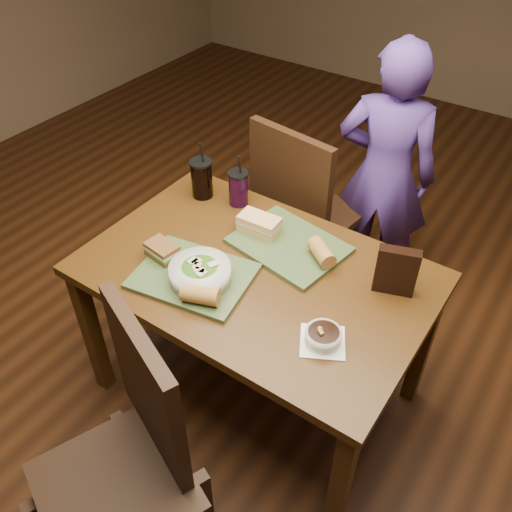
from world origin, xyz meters
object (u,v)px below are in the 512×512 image
at_px(chair_near, 132,449).
at_px(salad_bowl, 200,272).
at_px(diner, 384,175).
at_px(sandwich_far, 259,224).
at_px(chair_far, 300,209).
at_px(cup_berry, 238,188).
at_px(tray_far, 289,245).
at_px(chip_bag, 396,271).
at_px(soup_bowl, 323,337).
at_px(baguette_far, 322,252).
at_px(sandwich_near, 162,250).
at_px(tray_near, 193,276).
at_px(baguette_near, 200,295).
at_px(cup_cola, 202,178).
at_px(dining_table, 256,287).

xyz_separation_m(chair_near, salad_bowl, (-0.16, 0.57, 0.23)).
xyz_separation_m(diner, sandwich_far, (-0.20, -0.81, 0.12)).
height_order(chair_far, cup_berry, chair_far).
bearing_deg(tray_far, chip_bag, 0.34).
xyz_separation_m(soup_bowl, baguette_far, (-0.20, 0.34, 0.02)).
bearing_deg(sandwich_near, sandwich_far, 57.92).
bearing_deg(soup_bowl, tray_near, -179.89).
xyz_separation_m(sandwich_near, baguette_near, (0.27, -0.11, 0.00)).
height_order(chair_near, baguette_far, chair_near).
bearing_deg(chair_near, salad_bowl, 106.16).
relative_size(tray_far, chip_bag, 2.20).
height_order(sandwich_near, baguette_near, baguette_near).
height_order(chair_near, tray_far, chair_near).
distance_m(chair_far, cup_berry, 0.43).
relative_size(diner, cup_cola, 5.06).
height_order(soup_bowl, chip_bag, chip_bag).
xyz_separation_m(baguette_far, cup_berry, (-0.49, 0.14, 0.03)).
height_order(diner, chip_bag, diner).
xyz_separation_m(dining_table, chip_bag, (0.47, 0.19, 0.19)).
bearing_deg(cup_cola, cup_berry, 13.85).
relative_size(baguette_far, cup_cola, 0.48).
xyz_separation_m(soup_bowl, cup_berry, (-0.69, 0.48, 0.05)).
bearing_deg(dining_table, chair_near, -86.98).
height_order(soup_bowl, sandwich_near, sandwich_near).
xyz_separation_m(baguette_far, cup_cola, (-0.66, 0.10, 0.04)).
xyz_separation_m(chair_near, chair_far, (-0.22, 1.38, 0.00)).
xyz_separation_m(chair_near, chip_bag, (0.43, 0.93, 0.27)).
bearing_deg(cup_cola, baguette_near, -51.77).
bearing_deg(baguette_far, salad_bowl, -130.90).
bearing_deg(baguette_far, chip_bag, 2.38).
bearing_deg(tray_near, soup_bowl, 0.11).
bearing_deg(diner, tray_near, 64.34).
xyz_separation_m(tray_near, tray_far, (0.20, 0.35, 0.00)).
relative_size(dining_table, sandwich_far, 7.62).
bearing_deg(sandwich_near, soup_bowl, -1.06).
bearing_deg(chair_far, cup_berry, -111.42).
xyz_separation_m(diner, tray_near, (-0.25, -1.16, 0.08)).
bearing_deg(cup_cola, chair_far, 51.14).
bearing_deg(diner, baguette_near, 70.21).
distance_m(tray_near, cup_berry, 0.51).
bearing_deg(sandwich_near, chip_bag, 23.25).
distance_m(dining_table, chip_bag, 0.54).
xyz_separation_m(salad_bowl, soup_bowl, (0.51, 0.01, -0.03)).
relative_size(diner, baguette_near, 10.29).
xyz_separation_m(tray_far, cup_berry, (-0.34, 0.13, 0.07)).
bearing_deg(cup_berry, tray_far, -21.08).
bearing_deg(tray_near, baguette_far, 44.78).
height_order(chair_near, cup_cola, chair_near).
xyz_separation_m(tray_far, baguette_near, (-0.09, -0.45, 0.04)).
bearing_deg(baguette_near, sandwich_far, 97.38).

